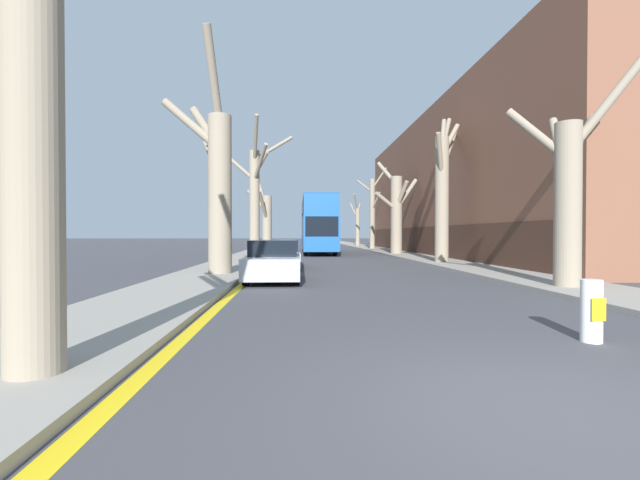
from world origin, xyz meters
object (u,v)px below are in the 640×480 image
object	(u,v)px
street_tree_right_0	(569,189)
parked_car_0	(273,261)
street_tree_right_2	(396,211)
street_tree_right_4	(357,224)
street_tree_right_1	(443,188)
street_tree_right_3	(372,212)
traffic_bollard	(592,311)
street_tree_left_3	(266,220)
double_decker_bus	(318,222)
street_tree_left_0	(27,38)
street_tree_left_1	(218,182)
parked_car_1	(280,255)
street_tree_left_2	(255,195)

from	to	relation	value
street_tree_right_0	parked_car_0	world-z (taller)	street_tree_right_0
street_tree_right_2	street_tree_right_4	distance (m)	20.58
street_tree_right_1	street_tree_right_3	distance (m)	20.46
street_tree_right_2	traffic_bollard	world-z (taller)	street_tree_right_2
street_tree_left_3	traffic_bollard	world-z (taller)	street_tree_left_3
double_decker_bus	street_tree_left_3	bearing A→B (deg)	132.47
street_tree_left_0	street_tree_left_1	distance (m)	11.51
street_tree_left_1	street_tree_right_2	distance (m)	18.82
street_tree_right_0	street_tree_right_3	distance (m)	31.09
street_tree_right_0	street_tree_right_2	bearing A→B (deg)	90.63
street_tree_right_2	street_tree_right_4	bearing A→B (deg)	90.07
street_tree_left_0	double_decker_bus	bearing A→B (deg)	81.46
street_tree_right_2	parked_car_0	xyz separation A→B (m)	(-8.24, -17.43, -2.69)
parked_car_1	parked_car_0	bearing A→B (deg)	-90.00
street_tree_left_3	parked_car_1	xyz separation A→B (m)	(2.07, -19.84, -2.28)
street_tree_right_3	street_tree_right_4	bearing A→B (deg)	90.90
street_tree_left_3	street_tree_right_3	distance (m)	10.95
street_tree_left_3	parked_car_0	xyz separation A→B (m)	(2.07, -25.16, -2.25)
double_decker_bus	parked_car_0	distance (m)	20.43
street_tree_left_3	parked_car_0	world-z (taller)	street_tree_left_3
street_tree_right_3	street_tree_right_4	size ratio (longest dim) A/B	1.28
street_tree_right_2	traffic_bollard	distance (m)	26.19
street_tree_left_1	street_tree_right_4	distance (m)	37.71
double_decker_bus	traffic_bollard	size ratio (longest dim) A/B	12.27
street_tree_right_3	parked_car_0	distance (m)	29.70
street_tree_left_2	street_tree_right_2	xyz separation A→B (m)	(10.15, 3.89, -0.76)
street_tree_left_2	double_decker_bus	distance (m)	8.12
parked_car_0	double_decker_bus	bearing A→B (deg)	83.01
street_tree_left_0	street_tree_left_3	distance (m)	34.91
street_tree_right_3	traffic_bollard	bearing A→B (deg)	-95.09
street_tree_left_2	double_decker_bus	bearing A→B (deg)	56.56
street_tree_left_3	parked_car_1	size ratio (longest dim) A/B	1.41
street_tree_left_1	double_decker_bus	xyz separation A→B (m)	(4.65, 18.43, -1.00)
street_tree_right_4	parked_car_1	world-z (taller)	street_tree_right_4
street_tree_right_3	parked_car_1	distance (m)	24.69
street_tree_left_3	traffic_bollard	bearing A→B (deg)	-77.94
street_tree_right_0	street_tree_left_1	bearing A→B (deg)	157.04
street_tree_right_1	street_tree_right_2	xyz separation A→B (m)	(-0.26, 9.57, -0.66)
parked_car_0	parked_car_1	size ratio (longest dim) A/B	0.87
street_tree_right_0	parked_car_0	distance (m)	9.16
street_tree_left_0	street_tree_right_1	xyz separation A→B (m)	(10.52, 17.61, 0.37)
street_tree_left_0	street_tree_left_1	bearing A→B (deg)	90.76
street_tree_left_2	traffic_bollard	xyz separation A→B (m)	(7.01, -21.95, -3.65)
street_tree_right_3	street_tree_left_1	bearing A→B (deg)	-111.64
street_tree_right_0	street_tree_left_0	bearing A→B (deg)	-146.26
street_tree_left_3	street_tree_right_0	bearing A→B (deg)	-69.32
street_tree_left_3	street_tree_right_2	size ratio (longest dim) A/B	0.88
street_tree_left_3	street_tree_right_3	bearing A→B (deg)	16.87
double_decker_bus	parked_car_1	world-z (taller)	double_decker_bus
street_tree_right_0	double_decker_bus	size ratio (longest dim) A/B	0.58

